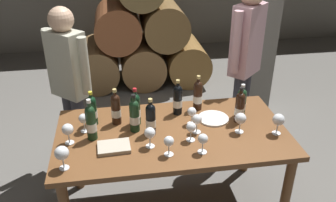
{
  "coord_description": "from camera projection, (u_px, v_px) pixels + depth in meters",
  "views": [
    {
      "loc": [
        -0.38,
        -2.18,
        2.19
      ],
      "look_at": [
        0.0,
        0.2,
        0.91
      ],
      "focal_mm": 38.07,
      "sensor_mm": 36.0,
      "label": 1
    }
  ],
  "objects": [
    {
      "name": "barrel_stack",
      "position": [
        141.0,
        37.0,
        4.94
      ],
      "size": [
        1.86,
        0.9,
        1.69
      ],
      "color": "brown",
      "rests_on": "ground_plane"
    },
    {
      "name": "stone_pillar",
      "position": [
        264.0,
        3.0,
        3.95
      ],
      "size": [
        0.32,
        0.32,
        2.6
      ],
      "primitive_type": "cube",
      "color": "slate",
      "rests_on": "ground_plane"
    },
    {
      "name": "dining_table",
      "position": [
        172.0,
        142.0,
        2.67
      ],
      "size": [
        1.7,
        0.9,
        0.76
      ],
      "color": "brown",
      "rests_on": "ground_plane"
    },
    {
      "name": "wine_bottle_0",
      "position": [
        178.0,
        99.0,
        2.81
      ],
      "size": [
        0.07,
        0.07,
        0.29
      ],
      "color": "black",
      "rests_on": "dining_table"
    },
    {
      "name": "wine_bottle_1",
      "position": [
        151.0,
        119.0,
        2.54
      ],
      "size": [
        0.07,
        0.07,
        0.29
      ],
      "color": "black",
      "rests_on": "dining_table"
    },
    {
      "name": "wine_bottle_2",
      "position": [
        134.0,
        115.0,
        2.58
      ],
      "size": [
        0.07,
        0.07,
        0.3
      ],
      "color": "#19381E",
      "rests_on": "dining_table"
    },
    {
      "name": "wine_bottle_3",
      "position": [
        116.0,
        109.0,
        2.67
      ],
      "size": [
        0.07,
        0.07,
        0.29
      ],
      "color": "black",
      "rests_on": "dining_table"
    },
    {
      "name": "wine_bottle_4",
      "position": [
        198.0,
        95.0,
        2.87
      ],
      "size": [
        0.07,
        0.07,
        0.3
      ],
      "color": "black",
      "rests_on": "dining_table"
    },
    {
      "name": "wine_bottle_5",
      "position": [
        136.0,
        109.0,
        2.67
      ],
      "size": [
        0.07,
        0.07,
        0.3
      ],
      "color": "black",
      "rests_on": "dining_table"
    },
    {
      "name": "wine_bottle_6",
      "position": [
        240.0,
        107.0,
        2.7
      ],
      "size": [
        0.07,
        0.07,
        0.29
      ],
      "color": "black",
      "rests_on": "dining_table"
    },
    {
      "name": "wine_bottle_7",
      "position": [
        92.0,
        110.0,
        2.67
      ],
      "size": [
        0.07,
        0.07,
        0.27
      ],
      "color": "black",
      "rests_on": "dining_table"
    },
    {
      "name": "wine_bottle_8",
      "position": [
        241.0,
        102.0,
        2.78
      ],
      "size": [
        0.07,
        0.07,
        0.27
      ],
      "color": "#19381E",
      "rests_on": "dining_table"
    },
    {
      "name": "wine_bottle_9",
      "position": [
        91.0,
        122.0,
        2.48
      ],
      "size": [
        0.07,
        0.07,
        0.31
      ],
      "color": "#19381E",
      "rests_on": "dining_table"
    },
    {
      "name": "wine_glass_0",
      "position": [
        84.0,
        119.0,
        2.58
      ],
      "size": [
        0.07,
        0.07,
        0.15
      ],
      "color": "white",
      "rests_on": "dining_table"
    },
    {
      "name": "wine_glass_1",
      "position": [
        62.0,
        153.0,
        2.2
      ],
      "size": [
        0.09,
        0.09,
        0.16
      ],
      "color": "white",
      "rests_on": "dining_table"
    },
    {
      "name": "wine_glass_2",
      "position": [
        203.0,
        140.0,
        2.35
      ],
      "size": [
        0.07,
        0.07,
        0.14
      ],
      "color": "white",
      "rests_on": "dining_table"
    },
    {
      "name": "wine_glass_3",
      "position": [
        68.0,
        130.0,
        2.45
      ],
      "size": [
        0.08,
        0.08,
        0.15
      ],
      "color": "white",
      "rests_on": "dining_table"
    },
    {
      "name": "wine_glass_4",
      "position": [
        278.0,
        120.0,
        2.55
      ],
      "size": [
        0.09,
        0.09,
        0.16
      ],
      "color": "white",
      "rests_on": "dining_table"
    },
    {
      "name": "wine_glass_5",
      "position": [
        169.0,
        142.0,
        2.33
      ],
      "size": [
        0.07,
        0.07,
        0.14
      ],
      "color": "white",
      "rests_on": "dining_table"
    },
    {
      "name": "wine_glass_6",
      "position": [
        191.0,
        128.0,
        2.48
      ],
      "size": [
        0.07,
        0.07,
        0.14
      ],
      "color": "white",
      "rests_on": "dining_table"
    },
    {
      "name": "wine_glass_7",
      "position": [
        197.0,
        120.0,
        2.57
      ],
      "size": [
        0.07,
        0.07,
        0.15
      ],
      "color": "white",
      "rests_on": "dining_table"
    },
    {
      "name": "wine_glass_8",
      "position": [
        192.0,
        112.0,
        2.67
      ],
      "size": [
        0.07,
        0.07,
        0.14
      ],
      "color": "white",
      "rests_on": "dining_table"
    },
    {
      "name": "wine_glass_9",
      "position": [
        241.0,
        119.0,
        2.57
      ],
      "size": [
        0.08,
        0.08,
        0.16
      ],
      "color": "white",
      "rests_on": "dining_table"
    },
    {
      "name": "wine_glass_10",
      "position": [
        150.0,
        134.0,
        2.41
      ],
      "size": [
        0.08,
        0.08,
        0.15
      ],
      "color": "white",
      "rests_on": "dining_table"
    },
    {
      "name": "tasting_notebook",
      "position": [
        114.0,
        147.0,
        2.43
      ],
      "size": [
        0.23,
        0.17,
        0.03
      ],
      "primitive_type": "cube",
      "rotation": [
        0.0,
        0.0,
        0.04
      ],
      "color": "#B2A893",
      "rests_on": "dining_table"
    },
    {
      "name": "serving_plate",
      "position": [
        213.0,
        118.0,
        2.78
      ],
      "size": [
        0.24,
        0.24,
        0.01
      ],
      "primitive_type": "cylinder",
      "color": "white",
      "rests_on": "dining_table"
    },
    {
      "name": "sommelier_presenting",
      "position": [
        246.0,
        54.0,
        3.26
      ],
      "size": [
        0.38,
        0.36,
        1.72
      ],
      "color": "#383842",
      "rests_on": "ground_plane"
    },
    {
      "name": "taster_seated_left",
      "position": [
        69.0,
        79.0,
        3.07
      ],
      "size": [
        0.38,
        0.36,
        1.54
      ],
      "color": "#383842",
      "rests_on": "ground_plane"
    }
  ]
}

